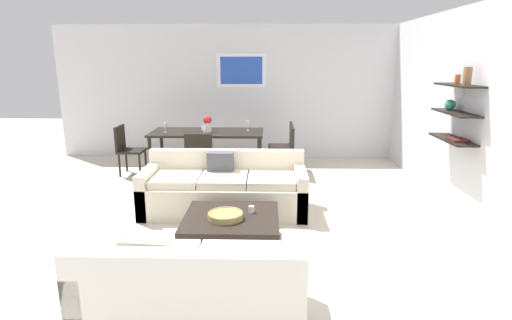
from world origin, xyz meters
TOP-DOWN VIEW (x-y plane):
  - ground_plane at (0.00, 0.00)m, footprint 18.00×18.00m
  - back_wall_unit at (0.29, 3.53)m, footprint 8.40×0.09m
  - right_wall_shelf_unit at (3.03, 0.60)m, footprint 0.34×8.20m
  - sofa_beige at (-0.14, 0.34)m, footprint 2.18×0.90m
  - loveseat_white at (-0.12, -2.14)m, footprint 1.65×0.90m
  - coffee_table at (0.05, -0.83)m, footprint 1.02×0.95m
  - decorative_bowl at (-0.00, -0.90)m, footprint 0.38×0.38m
  - candle_jar at (0.27, -0.71)m, footprint 0.06×0.06m
  - dining_table at (-0.65, 2.32)m, footprint 2.02×0.91m
  - dining_chair_right_near at (0.76, 2.12)m, footprint 0.44×0.44m
  - dining_chair_left_near at (-2.07, 2.12)m, footprint 0.44×0.44m
  - dining_chair_right_far at (0.76, 2.53)m, footprint 0.44×0.44m
  - dining_chair_foot at (-0.65, 1.46)m, footprint 0.44×0.44m
  - wine_glass_left_near at (-1.38, 2.21)m, footprint 0.07×0.07m
  - wine_glass_foot at (-0.65, 1.92)m, footprint 0.08×0.08m
  - wine_glass_right_far at (0.08, 2.43)m, footprint 0.07×0.07m
  - centerpiece_vase at (-0.63, 2.26)m, footprint 0.16×0.16m

SIDE VIEW (x-z plane):
  - ground_plane at x=0.00m, z-range 0.00..0.00m
  - coffee_table at x=0.05m, z-range 0.00..0.38m
  - sofa_beige at x=-0.14m, z-range -0.10..0.68m
  - loveseat_white at x=-0.12m, z-range -0.10..0.68m
  - candle_jar at x=0.27m, z-range 0.38..0.45m
  - decorative_bowl at x=0.00m, z-range 0.38..0.45m
  - dining_chair_right_near at x=0.76m, z-range 0.06..0.94m
  - dining_chair_left_near at x=-2.07m, z-range 0.06..0.94m
  - dining_chair_right_far at x=0.76m, z-range 0.06..0.94m
  - dining_chair_foot at x=-0.65m, z-range 0.06..0.94m
  - dining_table at x=-0.65m, z-range 0.31..1.06m
  - wine_glass_foot at x=-0.65m, z-range 0.79..0.95m
  - wine_glass_right_far at x=0.08m, z-range 0.79..0.97m
  - wine_glass_left_near at x=-1.38m, z-range 0.79..0.97m
  - centerpiece_vase at x=-0.63m, z-range 0.76..1.07m
  - right_wall_shelf_unit at x=3.03m, z-range 0.00..2.70m
  - back_wall_unit at x=0.29m, z-range 0.01..2.71m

